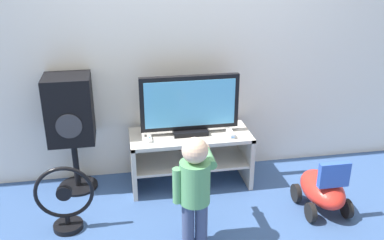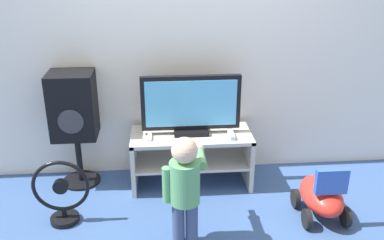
% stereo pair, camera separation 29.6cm
% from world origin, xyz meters
% --- Properties ---
extents(ground_plane, '(16.00, 16.00, 0.00)m').
position_xyz_m(ground_plane, '(0.00, 0.00, 0.00)').
color(ground_plane, '#38568C').
extents(wall_back, '(10.00, 0.06, 2.60)m').
position_xyz_m(wall_back, '(0.00, 0.52, 1.30)').
color(wall_back, silver).
rests_on(wall_back, ground_plane).
extents(tv_stand, '(1.01, 0.44, 0.47)m').
position_xyz_m(tv_stand, '(0.00, 0.22, 0.31)').
color(tv_stand, beige).
rests_on(tv_stand, ground_plane).
extents(television, '(0.82, 0.20, 0.50)m').
position_xyz_m(television, '(0.00, 0.24, 0.72)').
color(television, black).
rests_on(television, tv_stand).
extents(game_console, '(0.04, 0.17, 0.04)m').
position_xyz_m(game_console, '(0.33, 0.13, 0.49)').
color(game_console, white).
rests_on(game_console, tv_stand).
extents(remote_primary, '(0.03, 0.13, 0.03)m').
position_xyz_m(remote_primary, '(-0.35, 0.15, 0.48)').
color(remote_primary, white).
rests_on(remote_primary, tv_stand).
extents(child, '(0.31, 0.46, 0.81)m').
position_xyz_m(child, '(-0.11, -0.57, 0.48)').
color(child, '#3F4C72').
rests_on(child, ground_plane).
extents(speaker_tower, '(0.37, 0.33, 1.00)m').
position_xyz_m(speaker_tower, '(-0.97, 0.32, 0.69)').
color(speaker_tower, black).
rests_on(speaker_tower, ground_plane).
extents(floor_fan, '(0.42, 0.22, 0.52)m').
position_xyz_m(floor_fan, '(-1.00, -0.27, 0.23)').
color(floor_fan, black).
rests_on(floor_fan, ground_plane).
extents(ride_on_toy, '(0.33, 0.50, 0.48)m').
position_xyz_m(ride_on_toy, '(0.94, -0.37, 0.18)').
color(ride_on_toy, red).
rests_on(ride_on_toy, ground_plane).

